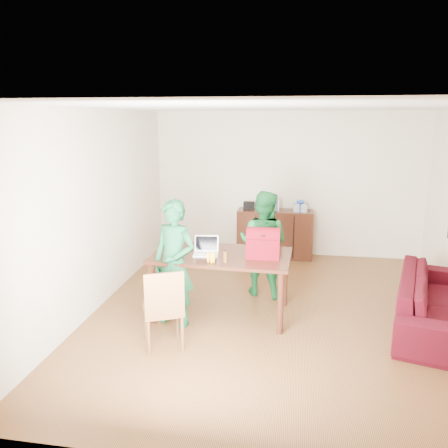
% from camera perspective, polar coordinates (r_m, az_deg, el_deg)
% --- Properties ---
extents(room, '(5.20, 5.70, 2.90)m').
position_cam_1_polar(room, '(5.76, 7.81, 0.88)').
color(room, '#442311').
rests_on(room, ground).
extents(table, '(1.82, 1.07, 0.84)m').
position_cam_1_polar(table, '(5.76, -0.32, -4.99)').
color(table, black).
rests_on(table, ground).
extents(chair, '(0.57, 0.56, 0.96)m').
position_cam_1_polar(chair, '(5.17, -7.89, -12.81)').
color(chair, brown).
rests_on(chair, ground).
extents(person_near, '(0.68, 0.56, 1.61)m').
position_cam_1_polar(person_near, '(5.49, -6.50, -5.17)').
color(person_near, '#12532D').
rests_on(person_near, ground).
extents(person_far, '(0.90, 0.78, 1.56)m').
position_cam_1_polar(person_far, '(6.43, 5.12, -2.54)').
color(person_far, '#16652B').
rests_on(person_far, ground).
extents(laptop, '(0.34, 0.25, 0.22)m').
position_cam_1_polar(laptop, '(5.69, -2.41, -3.61)').
color(laptop, white).
rests_on(laptop, table).
extents(bananas, '(0.16, 0.11, 0.05)m').
position_cam_1_polar(bananas, '(5.38, -1.72, -4.84)').
color(bananas, gold).
rests_on(bananas, table).
extents(bottle, '(0.07, 0.07, 0.16)m').
position_cam_1_polar(bottle, '(5.38, 0.18, -4.22)').
color(bottle, '#5D3715').
rests_on(bottle, table).
extents(red_bag, '(0.42, 0.25, 0.31)m').
position_cam_1_polar(red_bag, '(5.56, 5.13, -2.87)').
color(red_bag, maroon).
rests_on(red_bag, table).
extents(sofa, '(1.43, 2.37, 0.65)m').
position_cam_1_polar(sofa, '(6.19, 25.93, -9.07)').
color(sofa, '#3A070C').
rests_on(sofa, ground).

